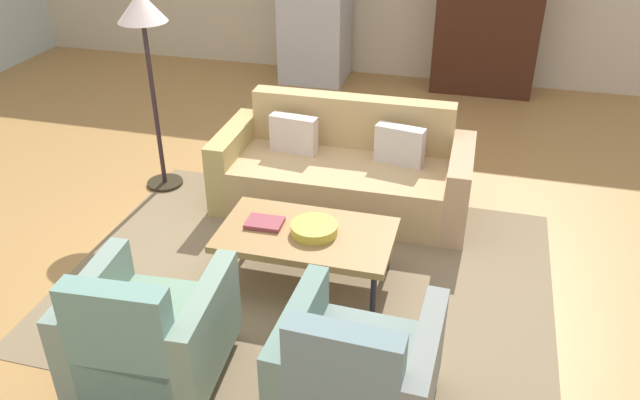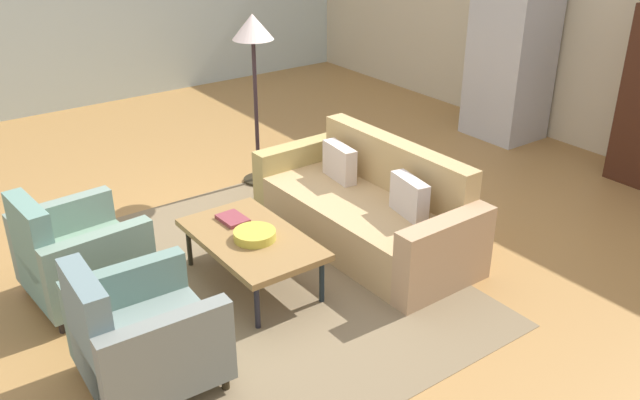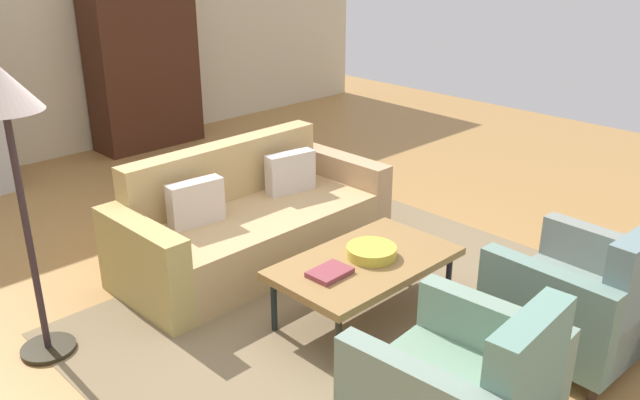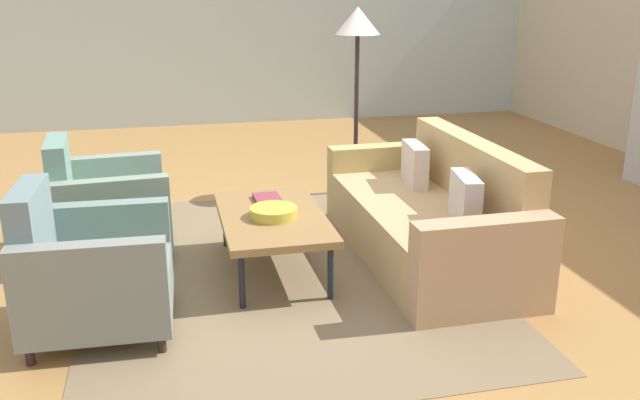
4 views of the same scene
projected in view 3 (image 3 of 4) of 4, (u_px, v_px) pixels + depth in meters
name	position (u px, v px, depth m)	size (l,w,h in m)	color
ground_plane	(286.00, 310.00, 4.42)	(11.93, 11.93, 0.00)	#AB7C42
wall_back	(4.00, 32.00, 6.72)	(9.94, 0.12, 2.80)	beige
area_rug	(358.00, 312.00, 4.39)	(3.40, 2.60, 0.01)	#7F6C4E
couch	(249.00, 223.00, 5.04)	(2.11, 0.92, 0.86)	tan
coffee_table	(365.00, 264.00, 4.22)	(1.20, 0.70, 0.41)	black
armchair_left	(466.00, 396.00, 3.07)	(0.85, 0.85, 0.88)	#35251C
armchair_right	(584.00, 303.00, 3.85)	(0.83, 0.83, 0.88)	#2E2B1B
fruit_bowl	(371.00, 252.00, 4.23)	(0.32, 0.32, 0.07)	gold
book_stack	(330.00, 272.00, 4.01)	(0.26, 0.19, 0.03)	brown
cabinet	(143.00, 68.00, 7.54)	(1.20, 0.51, 1.80)	#3E1F12
floor_lamp	(7.00, 117.00, 3.45)	(0.40, 0.40, 1.72)	black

